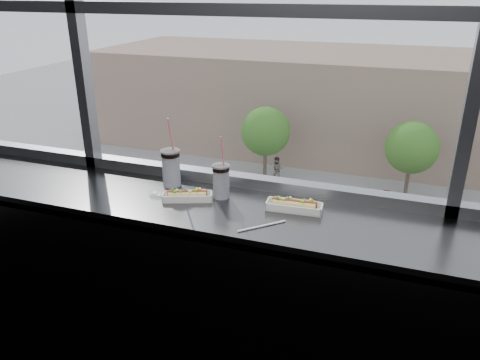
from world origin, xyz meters
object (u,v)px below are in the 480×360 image
(hotdog_tray_left, at_px, (187,195))
(tree_left, at_px, (266,131))
(wrapper, at_px, (157,193))
(car_far_b, at_px, (433,212))
(loose_straw, at_px, (262,226))
(soda_cup_left, at_px, (171,166))
(hotdog_tray_right, at_px, (294,205))
(car_far_a, at_px, (194,179))
(car_near_b, at_px, (181,246))
(pedestrian_a, at_px, (277,167))
(soda_cup_right, at_px, (221,180))
(tree_center, at_px, (412,148))

(hotdog_tray_left, xyz_separation_m, tree_left, (-7.87, 28.27, -8.45))
(wrapper, height_order, car_far_b, wrapper)
(loose_straw, xyz_separation_m, wrapper, (-0.61, 0.14, 0.01))
(soda_cup_left, xyz_separation_m, tree_left, (-7.71, 28.13, -8.54))
(hotdog_tray_right, xyz_separation_m, car_far_b, (2.84, 24.21, -10.94))
(soda_cup_left, bearing_deg, hotdog_tray_right, -6.41)
(car_far_a, bearing_deg, loose_straw, -156.79)
(soda_cup_left, distance_m, car_near_b, 21.39)
(hotdog_tray_left, bearing_deg, car_far_b, 60.61)
(soda_cup_left, xyz_separation_m, pedestrian_a, (-6.75, 28.01, -11.05))
(car_far_b, bearing_deg, soda_cup_right, 174.88)
(car_far_a, xyz_separation_m, tree_left, (3.72, 4.00, 2.56))
(soda_cup_left, relative_size, soda_cup_right, 1.14)
(car_far_a, xyz_separation_m, car_near_b, (2.96, -8.00, -0.11))
(car_far_b, xyz_separation_m, tree_left, (-11.24, 4.00, 2.48))
(car_near_b, distance_m, car_far_b, 14.42)
(loose_straw, xyz_separation_m, car_far_b, (2.94, 24.42, -10.92))
(hotdog_tray_left, height_order, wrapper, hotdog_tray_left)
(car_far_a, height_order, car_far_b, car_far_b)
(car_far_a, bearing_deg, wrapper, -157.83)
(soda_cup_left, bearing_deg, loose_straw, -25.94)
(car_near_b, height_order, tree_center, tree_center)
(hotdog_tray_right, distance_m, soda_cup_left, 0.71)
(car_near_b, xyz_separation_m, tree_center, (10.46, 12.00, 2.58))
(car_near_b, xyz_separation_m, car_far_b, (12.00, 8.00, 0.18))
(soda_cup_right, bearing_deg, hotdog_tray_right, -3.58)
(hotdog_tray_left, distance_m, wrapper, 0.17)
(hotdog_tray_right, height_order, tree_left, hotdog_tray_right)
(hotdog_tray_left, relative_size, car_far_b, 0.04)
(tree_left, bearing_deg, car_far_a, -132.92)
(wrapper, bearing_deg, pedestrian_a, 103.46)
(soda_cup_left, distance_m, car_far_b, 26.76)
(hotdog_tray_right, height_order, car_far_a, hotdog_tray_right)
(soda_cup_left, relative_size, tree_left, 0.07)
(car_near_b, relative_size, tree_center, 1.07)
(soda_cup_left, height_order, wrapper, soda_cup_left)
(hotdog_tray_left, distance_m, hotdog_tray_right, 0.54)
(hotdog_tray_right, distance_m, tree_center, 29.50)
(loose_straw, height_order, car_far_b, loose_straw)
(wrapper, height_order, tree_left, wrapper)
(hotdog_tray_left, bearing_deg, tree_left, 84.08)
(car_near_b, height_order, tree_left, tree_left)
(soda_cup_right, bearing_deg, tree_center, 86.57)
(soda_cup_right, bearing_deg, loose_straw, -39.31)
(hotdog_tray_left, bearing_deg, car_far_a, 94.05)
(soda_cup_left, distance_m, loose_straw, 0.68)
(soda_cup_right, bearing_deg, car_near_b, 118.46)
(hotdog_tray_right, relative_size, car_far_b, 0.04)
(soda_cup_left, height_order, car_far_a, soda_cup_left)
(car_far_a, xyz_separation_m, pedestrian_a, (4.68, 3.88, 0.05))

